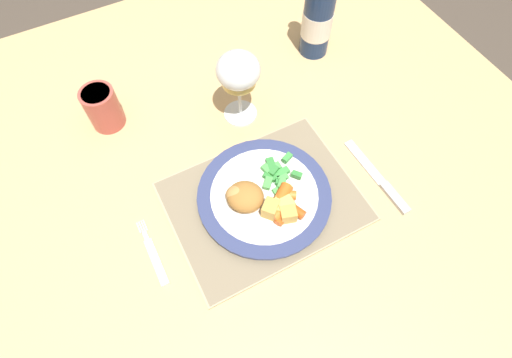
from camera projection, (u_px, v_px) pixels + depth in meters
ground_plane at (234, 268)px, 1.43m from camera, size 6.00×6.00×0.00m
dining_table at (219, 175)px, 0.86m from camera, size 1.34×1.09×0.74m
placemat at (264, 201)px, 0.74m from camera, size 0.34×0.26×0.01m
dinner_plate at (264, 196)px, 0.73m from camera, size 0.24×0.24×0.02m
breaded_croquettes at (245, 197)px, 0.69m from camera, size 0.09×0.09×0.04m
green_beans_pile at (276, 174)px, 0.73m from camera, size 0.08×0.08×0.02m
glazed_carrots at (285, 205)px, 0.70m from camera, size 0.07×0.08×0.02m
fork at (154, 257)px, 0.68m from camera, size 0.01×0.13×0.01m
table_knife at (381, 182)px, 0.76m from camera, size 0.02×0.18×0.01m
wine_glass at (238, 73)px, 0.74m from camera, size 0.08×0.08×0.16m
bottle at (318, 14)px, 0.85m from camera, size 0.07×0.07×0.26m
roast_potatoes at (280, 208)px, 0.69m from camera, size 0.06×0.06×0.03m
drinking_cup at (103, 107)px, 0.79m from camera, size 0.07×0.07×0.09m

